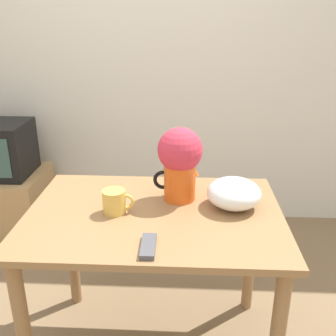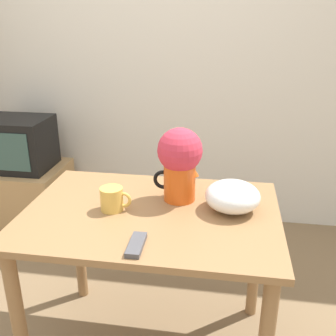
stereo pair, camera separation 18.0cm
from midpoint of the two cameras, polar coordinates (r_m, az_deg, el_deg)
wall_back at (r=3.04m, az=-5.60°, el=15.77°), size 8.00×0.05×2.60m
table at (r=1.80m, az=-4.87°, el=-10.03°), size 1.13×0.80×0.79m
flower_vase at (r=1.78m, az=-1.16°, el=1.20°), size 0.23×0.20×0.34m
coffee_mug at (r=1.74m, az=-10.68°, el=-4.88°), size 0.14×0.10×0.11m
white_bowl at (r=1.76m, az=6.67°, el=-3.72°), size 0.24×0.24×0.13m
remote_control at (r=1.49m, az=-6.41°, el=-11.32°), size 0.06×0.16×0.02m
tv_stand at (r=3.27m, az=-23.94°, el=-4.84°), size 0.61×0.53×0.50m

